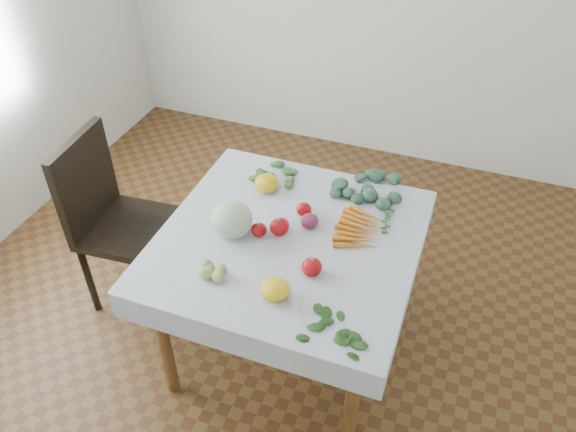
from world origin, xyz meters
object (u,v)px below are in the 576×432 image
Objects in this scene: cabbage at (232,219)px; heirloom_back at (267,183)px; table at (289,254)px; carrot_bunch at (361,229)px; chair at (111,212)px.

cabbage reaches higher than heirloom_back.
table is 0.35m from carrot_bunch.
chair is 8.37× the size of heirloom_back.
chair is at bearing -175.89° from carrot_bunch.
table is 1.01m from chair.
table is at bearing -152.83° from carrot_bunch.
table is 3.21× the size of carrot_bunch.
heirloom_back is at bearing 127.43° from table.
heirloom_back is (0.78, 0.24, 0.23)m from chair.
chair is at bearing 176.82° from table.
chair reaches higher than table.
heirloom_back is at bearing 86.87° from cabbage.
cabbage is 1.55× the size of heirloom_back.
table is at bearing -3.18° from chair.
chair is 5.42× the size of cabbage.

